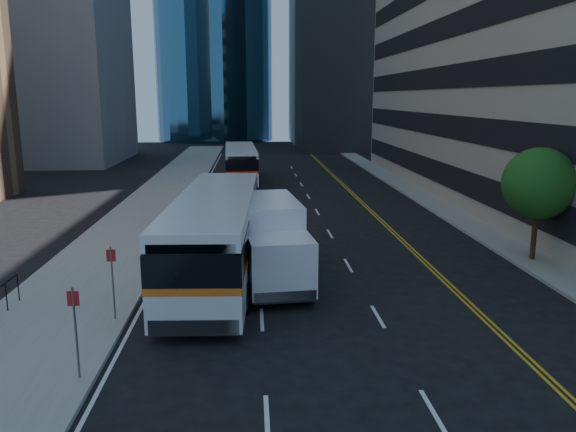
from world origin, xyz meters
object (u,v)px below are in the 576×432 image
(box_truck, at_px, (271,240))
(street_tree, at_px, (539,184))
(bus_front, at_px, (216,233))
(bus_rear, at_px, (241,162))

(box_truck, bearing_deg, street_tree, 3.04)
(box_truck, bearing_deg, bus_front, 159.99)
(bus_front, distance_m, bus_rear, 27.58)
(bus_rear, bearing_deg, bus_front, -93.41)
(bus_rear, height_order, box_truck, box_truck)
(street_tree, height_order, bus_front, street_tree)
(street_tree, bearing_deg, bus_front, -174.83)
(street_tree, relative_size, bus_rear, 0.42)
(bus_rear, xyz_separation_m, box_truck, (1.75, -28.15, 0.03))
(bus_front, relative_size, box_truck, 1.96)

